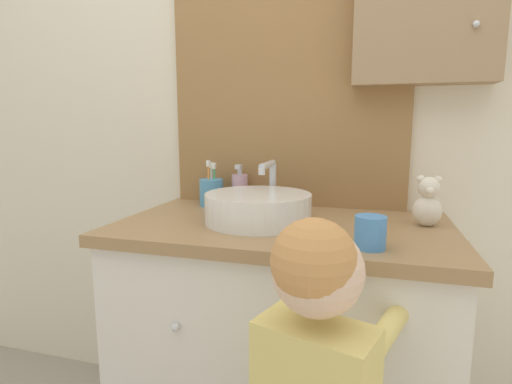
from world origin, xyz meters
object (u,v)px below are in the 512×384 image
object	(u,v)px
toothbrush_holder	(211,192)
soap_dispenser	(240,189)
teddy_bear	(428,202)
drinking_cup	(370,232)
sink_basin	(259,207)

from	to	relation	value
toothbrush_holder	soap_dispenser	bearing A→B (deg)	21.14
teddy_bear	drinking_cup	size ratio (longest dim) A/B	1.88
sink_basin	drinking_cup	world-z (taller)	sink_basin
soap_dispenser	teddy_bear	world-z (taller)	soap_dispenser
sink_basin	soap_dispenser	world-z (taller)	sink_basin
sink_basin	teddy_bear	distance (m)	0.50
toothbrush_holder	teddy_bear	xyz separation A→B (m)	(0.73, -0.11, 0.02)
toothbrush_holder	soap_dispenser	size ratio (longest dim) A/B	1.11
sink_basin	soap_dispenser	size ratio (longest dim) A/B	2.46
sink_basin	teddy_bear	xyz separation A→B (m)	(0.49, 0.09, 0.02)
teddy_bear	drinking_cup	world-z (taller)	teddy_bear
toothbrush_holder	teddy_bear	world-z (taller)	toothbrush_holder
soap_dispenser	drinking_cup	bearing A→B (deg)	-41.88
toothbrush_holder	teddy_bear	bearing A→B (deg)	-8.56
toothbrush_holder	teddy_bear	distance (m)	0.74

